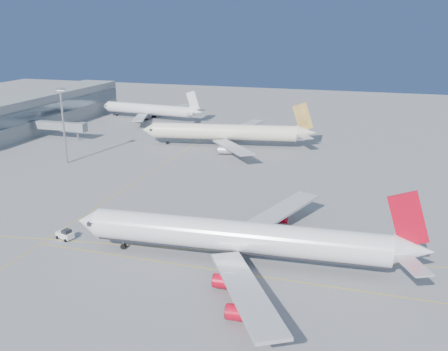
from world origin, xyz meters
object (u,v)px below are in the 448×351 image
airliner_virgin (243,238)px  airliner_third (150,110)px  light_mast (63,120)px  airliner_etihad (228,132)px  pushback_tug (65,234)px

airliner_virgin → airliner_third: size_ratio=1.26×
airliner_virgin → light_mast: 90.46m
airliner_virgin → airliner_etihad: size_ratio=1.07×
airliner_virgin → light_mast: (-73.89, 51.35, 9.28)m
airliner_third → pushback_tug: (41.35, -131.21, -3.43)m
pushback_tug → airliner_third: bearing=125.6°
airliner_etihad → pushback_tug: (-9.52, -90.23, -4.16)m
airliner_third → airliner_etihad: bearing=-32.6°
airliner_etihad → light_mast: size_ratio=2.66×
airliner_etihad → airliner_third: size_ratio=1.18×
airliner_virgin → airliner_third: 153.36m
airliner_etihad → pushback_tug: size_ratio=14.93×
light_mast → airliner_virgin: bearing=-34.8°
airliner_etihad → light_mast: 59.01m
airliner_virgin → airliner_third: airliner_virgin is taller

